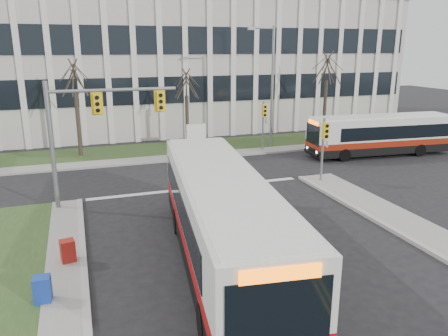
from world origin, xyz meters
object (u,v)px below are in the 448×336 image
newspaper_box_blue (43,291)px  newspaper_box_red (68,252)px  bus_main (221,222)px  bus_cross (380,136)px  streetlight (270,81)px  directory_sign (196,135)px

newspaper_box_blue → newspaper_box_red: 2.60m
bus_main → bus_cross: bus_main is taller
streetlight → newspaper_box_blue: streetlight is taller
bus_main → newspaper_box_red: 5.71m
streetlight → newspaper_box_blue: bearing=-131.5°
streetlight → newspaper_box_red: (-14.83, -15.07, -4.72)m
newspaper_box_blue → newspaper_box_red: same height
streetlight → bus_cross: streetlight is taller
newspaper_box_red → bus_cross: bearing=15.2°
bus_cross → newspaper_box_blue: size_ratio=11.24×
directory_sign → bus_cross: 13.63m
bus_cross → newspaper_box_blue: (-22.26, -12.87, -0.95)m
bus_main → newspaper_box_blue: size_ratio=13.38×
directory_sign → newspaper_box_red: directory_sign is taller
directory_sign → newspaper_box_blue: (-10.02, -18.87, -0.70)m
bus_main → newspaper_box_red: bus_main is taller
streetlight → bus_cross: size_ratio=0.86×
newspaper_box_red → bus_main: bearing=-30.2°
streetlight → newspaper_box_blue: size_ratio=9.68×
bus_main → bus_cross: (16.29, 12.24, -0.27)m
bus_main → directory_sign: bearing=84.7°
bus_cross → bus_main: bearing=-48.6°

